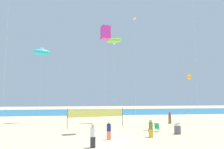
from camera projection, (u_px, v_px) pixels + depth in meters
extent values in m
plane|color=#D1BC89|center=(109.00, 142.00, 17.08)|extent=(120.00, 120.00, 0.00)
cube|color=#1E6B99|center=(95.00, 112.00, 50.27)|extent=(120.00, 20.00, 0.01)
cube|color=gold|center=(151.00, 133.00, 19.02)|extent=(0.37, 0.22, 0.77)
cylinder|color=olive|center=(151.00, 126.00, 19.10)|extent=(0.38, 0.38, 0.63)
sphere|color=tan|center=(151.00, 121.00, 19.15)|extent=(0.28, 0.28, 0.28)
cube|color=#EA7260|center=(109.00, 135.00, 17.97)|extent=(0.36, 0.22, 0.76)
cylinder|color=navy|center=(109.00, 127.00, 18.05)|extent=(0.38, 0.38, 0.63)
sphere|color=beige|center=(109.00, 122.00, 18.09)|extent=(0.28, 0.28, 0.28)
cube|color=olive|center=(170.00, 121.00, 28.51)|extent=(0.36, 0.22, 0.75)
cylinder|color=#7A3872|center=(170.00, 116.00, 28.58)|extent=(0.38, 0.38, 0.62)
sphere|color=brown|center=(170.00, 113.00, 28.63)|extent=(0.28, 0.28, 0.28)
cube|color=#2D2D33|center=(93.00, 142.00, 15.25)|extent=(0.39, 0.23, 0.82)
cylinder|color=white|center=(93.00, 132.00, 15.33)|extent=(0.41, 0.41, 0.67)
sphere|color=beige|center=(93.00, 125.00, 15.38)|extent=(0.30, 0.30, 0.30)
cube|color=#1E8C4C|center=(158.00, 129.00, 21.95)|extent=(0.52, 0.48, 0.03)
cube|color=#1E8C4C|center=(157.00, 126.00, 22.27)|extent=(0.52, 0.23, 0.57)
cylinder|color=silver|center=(158.00, 131.00, 21.79)|extent=(0.03, 0.03, 0.32)
cylinder|color=silver|center=(157.00, 130.00, 22.08)|extent=(0.03, 0.03, 0.32)
cylinder|color=#595960|center=(178.00, 130.00, 20.73)|extent=(0.67, 0.67, 0.84)
cylinder|color=#4C4C51|center=(67.00, 118.00, 24.21)|extent=(0.08, 0.08, 2.40)
cylinder|color=#4C4C51|center=(122.00, 117.00, 26.43)|extent=(0.08, 0.08, 2.40)
cube|color=#EAE566|center=(96.00, 113.00, 25.38)|extent=(6.95, 1.43, 0.90)
cube|color=#7A3872|center=(150.00, 130.00, 22.02)|extent=(0.40, 0.20, 0.32)
cylinder|color=silver|center=(6.00, 49.00, 25.57)|extent=(0.01, 0.01, 19.69)
cylinder|color=silver|center=(114.00, 80.00, 30.76)|extent=(0.01, 0.01, 12.47)
cylinder|color=#8CD833|center=(114.00, 40.00, 31.42)|extent=(2.15, 1.28, 0.66)
sphere|color=white|center=(114.00, 43.00, 31.38)|extent=(0.40, 0.40, 0.40)
cylinder|color=silver|center=(190.00, 100.00, 29.21)|extent=(0.01, 0.01, 6.63)
ellipsoid|color=orange|center=(189.00, 77.00, 29.56)|extent=(1.62, 1.68, 0.67)
cube|color=yellow|center=(189.00, 75.00, 29.58)|extent=(0.34, 0.06, 0.43)
cylinder|color=silver|center=(40.00, 87.00, 30.47)|extent=(0.01, 0.01, 10.59)
ellipsoid|color=#26BFCC|center=(42.00, 52.00, 31.03)|extent=(2.76, 1.83, 0.94)
cube|color=white|center=(42.00, 50.00, 31.07)|extent=(0.52, 0.06, 0.65)
cylinder|color=silver|center=(195.00, 44.00, 26.06)|extent=(0.01, 0.01, 21.11)
cylinder|color=silver|center=(135.00, 69.00, 30.92)|extent=(0.01, 0.01, 15.94)
pyramid|color=yellow|center=(134.00, 19.00, 31.78)|extent=(0.56, 0.56, 0.26)
cylinder|color=silver|center=(105.00, 81.00, 21.99)|extent=(0.01, 0.01, 10.91)
cube|color=#D833A5|center=(105.00, 33.00, 22.57)|extent=(1.13, 1.13, 1.46)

